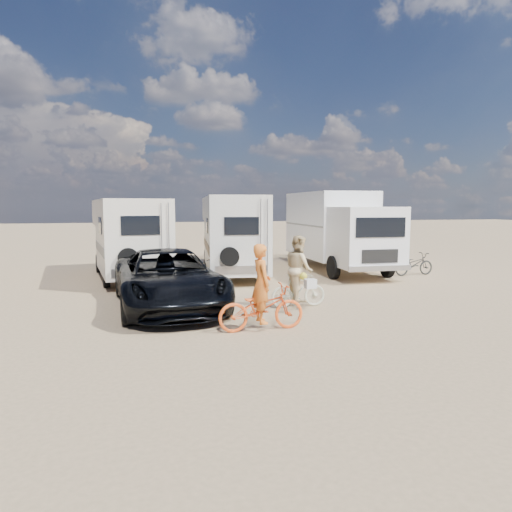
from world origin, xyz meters
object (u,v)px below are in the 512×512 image
object	(u,v)px
rider_man	(261,291)
cooler	(206,283)
rv_left	(128,239)
bike_man	(261,308)
dark_suv	(168,279)
crate	(296,279)
bike_parked	(414,264)
rider_woman	(299,275)
box_truck	(338,231)
rv_main	(231,235)
bike_woman	(299,290)

from	to	relation	value
rider_man	cooler	world-z (taller)	rider_man
rv_left	bike_man	size ratio (longest dim) A/B	3.32
dark_suv	crate	size ratio (longest dim) A/B	13.80
rv_left	bike_parked	size ratio (longest dim) A/B	3.75
rider_woman	cooler	distance (m)	3.98
crate	box_truck	bearing A→B (deg)	43.61
rv_main	rider_woman	size ratio (longest dim) A/B	4.25
dark_suv	crate	bearing A→B (deg)	27.00
bike_woman	crate	world-z (taller)	bike_woman
bike_man	crate	xyz separation A→B (m)	(2.96, 5.78, -0.35)
bike_parked	cooler	world-z (taller)	bike_parked
rv_main	crate	distance (m)	4.03
box_truck	rv_left	bearing A→B (deg)	-178.25
rv_left	rider_woman	xyz separation A→B (m)	(4.56, -6.72, -0.61)
rv_left	dark_suv	xyz separation A→B (m)	(1.07, -5.83, -0.72)
rv_left	cooler	distance (m)	4.41
box_truck	rv_main	bearing A→B (deg)	176.14
rv_main	rider_woman	world-z (taller)	rv_main
bike_man	rider_woman	distance (m)	2.66
rv_main	box_truck	bearing A→B (deg)	0.13
bike_man	rv_left	bearing A→B (deg)	16.98
box_truck	rider_woman	distance (m)	7.86
bike_woman	crate	bearing A→B (deg)	-19.93
box_truck	dark_suv	distance (m)	9.65
rider_woman	crate	distance (m)	4.02
box_truck	dark_suv	xyz separation A→B (m)	(-7.76, -5.67, -0.90)
rider_man	rider_woman	size ratio (longest dim) A/B	0.98
rider_man	rv_main	bearing A→B (deg)	-9.24
box_truck	cooler	size ratio (longest dim) A/B	14.23
bike_man	cooler	distance (m)	5.39
bike_parked	crate	distance (m)	5.31
rv_main	crate	xyz separation A→B (m)	(1.70, -3.36, -1.42)
box_truck	rider_man	distance (m)	10.46
dark_suv	crate	world-z (taller)	dark_suv
box_truck	dark_suv	bearing A→B (deg)	-141.05
rv_left	rider_woman	distance (m)	8.14
crate	bike_man	bearing A→B (deg)	-117.09
dark_suv	cooler	distance (m)	2.87
rider_man	bike_parked	distance (m)	10.42
bike_woman	rider_man	bearing A→B (deg)	140.46
rv_main	cooler	bearing A→B (deg)	-107.29
bike_parked	crate	bearing A→B (deg)	93.20
rv_left	rider_woman	size ratio (longest dim) A/B	3.60
rv_main	bike_man	xyz separation A→B (m)	(-1.25, -9.14, -1.07)
rider_man	crate	distance (m)	6.53
dark_suv	crate	xyz separation A→B (m)	(4.80, 2.85, -0.63)
rider_man	rider_woman	xyz separation A→B (m)	(1.65, 2.05, 0.02)
bike_man	bike_parked	bearing A→B (deg)	-53.61
box_truck	bike_woman	bearing A→B (deg)	-120.24
rider_man	crate	bearing A→B (deg)	-28.51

